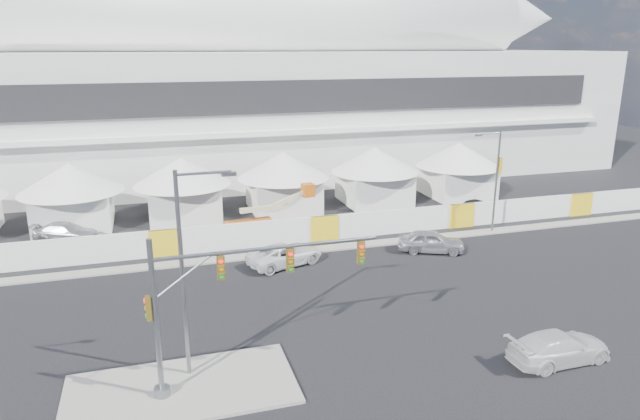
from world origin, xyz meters
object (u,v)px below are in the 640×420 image
object	(u,v)px
pickup_curb	(285,254)
pickup_near	(559,347)
lot_car_c	(66,232)
streetlight_median	(187,261)
streetlight_curb	(495,175)
traffic_mast	(208,304)
lot_car_b	(476,206)
boom_lift	(258,222)
sedan_silver	(431,241)

from	to	relation	value
pickup_curb	pickup_near	distance (m)	18.80
pickup_curb	lot_car_c	size ratio (longest dim) A/B	1.08
streetlight_median	streetlight_curb	distance (m)	28.76
pickup_curb	traffic_mast	bearing A→B (deg)	135.89
pickup_curb	pickup_near	bearing A→B (deg)	-167.69
streetlight_curb	pickup_near	bearing A→B (deg)	-113.68
lot_car_b	lot_car_c	size ratio (longest dim) A/B	0.78
lot_car_c	streetlight_curb	distance (m)	33.95
traffic_mast	boom_lift	size ratio (longest dim) A/B	1.34
boom_lift	streetlight_median	bearing A→B (deg)	-114.80
pickup_curb	boom_lift	size ratio (longest dim) A/B	0.71
sedan_silver	lot_car_b	xyz separation A→B (m)	(8.72, 8.06, -0.16)
lot_car_b	lot_car_c	world-z (taller)	lot_car_c
lot_car_b	streetlight_curb	world-z (taller)	streetlight_curb
pickup_curb	traffic_mast	distance (m)	15.59
streetlight_median	traffic_mast	bearing A→B (deg)	-65.33
lot_car_c	streetlight_curb	bearing A→B (deg)	-81.26
streetlight_median	streetlight_curb	world-z (taller)	streetlight_median
traffic_mast	streetlight_median	bearing A→B (deg)	114.67
traffic_mast	streetlight_curb	bearing A→B (deg)	33.23
streetlight_curb	streetlight_median	bearing A→B (deg)	-149.94
lot_car_b	streetlight_curb	xyz separation A→B (m)	(-1.94, -5.30, 4.16)
lot_car_b	pickup_curb	bearing A→B (deg)	92.41
boom_lift	streetlight_curb	bearing A→B (deg)	-20.85
boom_lift	lot_car_b	bearing A→B (deg)	-4.63
sedan_silver	streetlight_median	xyz separation A→B (m)	(-18.10, -11.64, 4.82)
pickup_near	lot_car_c	xyz separation A→B (m)	(-24.83, 25.86, -0.03)
traffic_mast	streetlight_curb	size ratio (longest dim) A/B	1.21
lot_car_b	streetlight_median	distance (m)	33.65
lot_car_b	traffic_mast	bearing A→B (deg)	110.67
lot_car_c	pickup_curb	bearing A→B (deg)	-100.95
pickup_near	streetlight_median	xyz separation A→B (m)	(-16.88, 3.84, 4.88)
streetlight_median	streetlight_curb	size ratio (longest dim) A/B	1.15
pickup_near	streetlight_median	size ratio (longest dim) A/B	0.54
streetlight_curb	boom_lift	size ratio (longest dim) A/B	1.10
sedan_silver	pickup_near	distance (m)	15.53
lot_car_b	streetlight_median	size ratio (longest dim) A/B	0.41
lot_car_c	streetlight_curb	size ratio (longest dim) A/B	0.60
pickup_curb	lot_car_b	distance (m)	20.98
sedan_silver	pickup_curb	size ratio (longest dim) A/B	0.89
pickup_curb	lot_car_b	size ratio (longest dim) A/B	1.38
sedan_silver	streetlight_median	bearing A→B (deg)	145.78
traffic_mast	streetlight_median	size ratio (longest dim) A/B	1.05
pickup_curb	streetlight_curb	world-z (taller)	streetlight_curb
boom_lift	pickup_curb	bearing A→B (deg)	-91.56
boom_lift	traffic_mast	bearing A→B (deg)	-111.85
lot_car_b	lot_car_c	distance (m)	34.85
lot_car_b	streetlight_median	bearing A→B (deg)	107.98
traffic_mast	boom_lift	world-z (taller)	traffic_mast
sedan_silver	lot_car_c	world-z (taller)	sedan_silver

